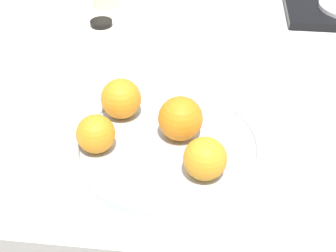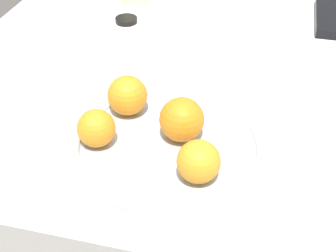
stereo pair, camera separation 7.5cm
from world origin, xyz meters
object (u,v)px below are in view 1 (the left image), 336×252
orange_1 (96,134)px  soy_dish (101,23)px  orange_3 (205,159)px  fruit_platter (168,145)px  orange_2 (180,119)px  orange_0 (121,99)px

orange_1 → soy_dish: bearing=102.2°
orange_1 → orange_3: bearing=-13.1°
soy_dish → fruit_platter: bearing=-64.2°
orange_2 → orange_3: size_ratio=1.12×
orange_0 → orange_1: (-0.02, -0.10, -0.00)m
orange_2 → soy_dish: (-0.23, 0.42, -0.05)m
orange_1 → orange_3: 0.18m
orange_3 → soy_dish: bearing=118.5°
orange_0 → orange_3: bearing=-41.7°
orange_0 → orange_2: bearing=-23.8°
orange_3 → soy_dish: 0.58m
orange_1 → orange_0: bearing=76.8°
orange_1 → orange_2: 0.14m
fruit_platter → orange_0: bearing=143.1°
fruit_platter → orange_3: size_ratio=4.77×
orange_0 → soy_dish: size_ratio=1.30×
orange_1 → orange_2: bearing=20.2°
orange_3 → orange_1: bearing=166.9°
fruit_platter → orange_2: orange_2 is taller
soy_dish → orange_1: bearing=-77.8°
orange_1 → soy_dish: size_ratio=1.15×
fruit_platter → orange_3: 0.10m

